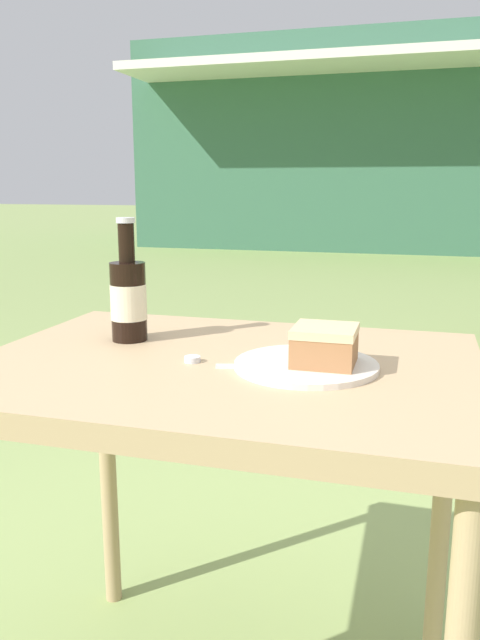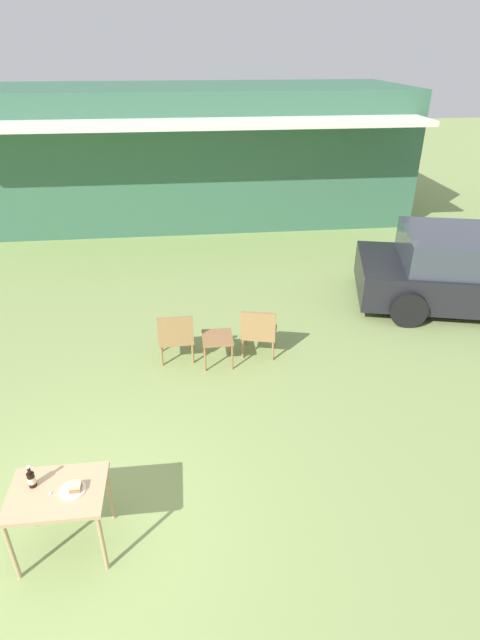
{
  "view_description": "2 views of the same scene",
  "coord_description": "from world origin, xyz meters",
  "px_view_note": "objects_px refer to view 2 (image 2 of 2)",
  "views": [
    {
      "loc": [
        0.31,
        -0.99,
        1.04
      ],
      "look_at": [
        0.0,
        0.1,
        0.79
      ],
      "focal_mm": 35.0,
      "sensor_mm": 36.0,
      "label": 1
    },
    {
      "loc": [
        1.28,
        -3.32,
        4.24
      ],
      "look_at": [
        1.96,
        2.67,
        0.9
      ],
      "focal_mm": 28.0,
      "sensor_mm": 36.0,
      "label": 2
    }
  ],
  "objects_px": {
    "wicker_chair_cushioned": "(176,335)",
    "patio_table": "(58,498)",
    "cola_bottle_near": "(31,479)",
    "garden_side_table": "(217,340)",
    "cake_on_plate": "(74,488)",
    "wicker_chair_plain": "(259,330)",
    "parked_car": "(472,272)"
  },
  "relations": [
    {
      "from": "garden_side_table",
      "to": "patio_table",
      "type": "height_order",
      "value": "patio_table"
    },
    {
      "from": "parked_car",
      "to": "patio_table",
      "type": "distance_m",
      "value": 7.76
    },
    {
      "from": "parked_car",
      "to": "garden_side_table",
      "type": "distance_m",
      "value": 4.93
    },
    {
      "from": "wicker_chair_cushioned",
      "to": "garden_side_table",
      "type": "height_order",
      "value": "wicker_chair_cushioned"
    },
    {
      "from": "wicker_chair_plain",
      "to": "patio_table",
      "type": "height_order",
      "value": "wicker_chair_plain"
    },
    {
      "from": "garden_side_table",
      "to": "cake_on_plate",
      "type": "bearing_deg",
      "value": -116.38
    },
    {
      "from": "wicker_chair_plain",
      "to": "patio_table",
      "type": "xyz_separation_m",
      "value": [
        -2.3,
        -3.14,
        0.22
      ]
    },
    {
      "from": "wicker_chair_plain",
      "to": "cola_bottle_near",
      "type": "height_order",
      "value": "cola_bottle_near"
    },
    {
      "from": "parked_car",
      "to": "wicker_chair_plain",
      "type": "distance_m",
      "value": 4.28
    },
    {
      "from": "parked_car",
      "to": "cola_bottle_near",
      "type": "distance_m",
      "value": 7.9
    },
    {
      "from": "wicker_chair_plain",
      "to": "garden_side_table",
      "type": "height_order",
      "value": "wicker_chair_plain"
    },
    {
      "from": "patio_table",
      "to": "cola_bottle_near",
      "type": "distance_m",
      "value": 0.29
    },
    {
      "from": "parked_car",
      "to": "garden_side_table",
      "type": "bearing_deg",
      "value": -149.06
    },
    {
      "from": "parked_car",
      "to": "wicker_chair_plain",
      "type": "height_order",
      "value": "parked_car"
    },
    {
      "from": "wicker_chair_cushioned",
      "to": "garden_side_table",
      "type": "distance_m",
      "value": 0.63
    },
    {
      "from": "patio_table",
      "to": "garden_side_table",
      "type": "bearing_deg",
      "value": 61.17
    },
    {
      "from": "wicker_chair_cushioned",
      "to": "wicker_chair_plain",
      "type": "xyz_separation_m",
      "value": [
        1.25,
        -0.02,
        0.01
      ]
    },
    {
      "from": "wicker_chair_cushioned",
      "to": "patio_table",
      "type": "height_order",
      "value": "wicker_chair_cushioned"
    },
    {
      "from": "patio_table",
      "to": "cake_on_plate",
      "type": "height_order",
      "value": "cake_on_plate"
    },
    {
      "from": "garden_side_table",
      "to": "cola_bottle_near",
      "type": "height_order",
      "value": "cola_bottle_near"
    },
    {
      "from": "parked_car",
      "to": "wicker_chair_cushioned",
      "type": "relative_size",
      "value": 5.5
    },
    {
      "from": "parked_car",
      "to": "patio_table",
      "type": "height_order",
      "value": "parked_car"
    },
    {
      "from": "parked_car",
      "to": "cola_bottle_near",
      "type": "xyz_separation_m",
      "value": [
        -6.59,
        -4.34,
        0.17
      ]
    },
    {
      "from": "patio_table",
      "to": "cola_bottle_near",
      "type": "xyz_separation_m",
      "value": [
        -0.22,
        0.09,
        0.17
      ]
    },
    {
      "from": "wicker_chair_cushioned",
      "to": "cola_bottle_near",
      "type": "relative_size",
      "value": 3.42
    },
    {
      "from": "patio_table",
      "to": "cake_on_plate",
      "type": "bearing_deg",
      "value": -2.94
    },
    {
      "from": "garden_side_table",
      "to": "cola_bottle_near",
      "type": "xyz_separation_m",
      "value": [
        -1.88,
        -2.93,
        0.44
      ]
    },
    {
      "from": "parked_car",
      "to": "cola_bottle_near",
      "type": "relative_size",
      "value": 18.8
    },
    {
      "from": "wicker_chair_cushioned",
      "to": "cola_bottle_near",
      "type": "bearing_deg",
      "value": 65.63
    },
    {
      "from": "garden_side_table",
      "to": "cake_on_plate",
      "type": "relative_size",
      "value": 2.05
    },
    {
      "from": "wicker_chair_plain",
      "to": "patio_table",
      "type": "bearing_deg",
      "value": 67.97
    },
    {
      "from": "cake_on_plate",
      "to": "cola_bottle_near",
      "type": "distance_m",
      "value": 0.4
    }
  ]
}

